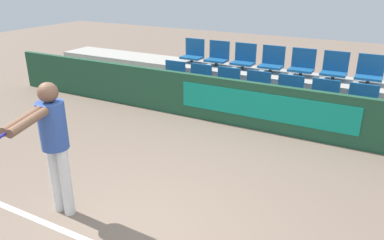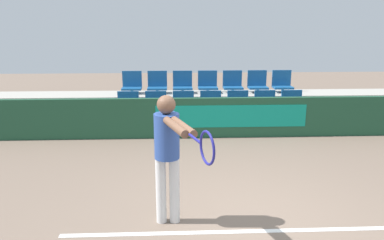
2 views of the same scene
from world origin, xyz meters
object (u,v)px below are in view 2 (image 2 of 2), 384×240
(stadium_chair_3, at_px, (211,105))
(stadium_chair_5, at_px, (265,104))
(stadium_chair_4, at_px, (238,105))
(stadium_chair_7, at_px, (132,84))
(stadium_chair_1, at_px, (156,105))
(stadium_chair_11, at_px, (233,83))
(stadium_chair_2, at_px, (183,105))
(stadium_chair_9, at_px, (183,84))
(stadium_chair_12, at_px, (257,83))
(stadium_chair_10, at_px, (208,84))
(stadium_chair_0, at_px, (128,106))
(stadium_chair_8, at_px, (157,84))
(tennis_player, at_px, (169,148))
(stadium_chair_6, at_px, (292,104))
(stadium_chair_13, at_px, (282,83))

(stadium_chair_3, xyz_separation_m, stadium_chair_5, (1.31, 0.00, 0.00))
(stadium_chair_4, relative_size, stadium_chair_7, 1.00)
(stadium_chair_1, distance_m, stadium_chair_11, 2.20)
(stadium_chair_2, distance_m, stadium_chair_9, 1.01)
(stadium_chair_7, bearing_deg, stadium_chair_1, -55.23)
(stadium_chair_5, bearing_deg, stadium_chair_12, 90.00)
(stadium_chair_4, bearing_deg, stadium_chair_5, 0.00)
(stadium_chair_10, bearing_deg, stadium_chair_3, -90.00)
(stadium_chair_0, distance_m, stadium_chair_9, 1.65)
(stadium_chair_9, distance_m, stadium_chair_10, 0.65)
(stadium_chair_3, relative_size, stadium_chair_8, 1.00)
(stadium_chair_2, height_order, stadium_chair_4, same)
(stadium_chair_9, distance_m, tennis_player, 5.33)
(stadium_chair_8, relative_size, stadium_chair_9, 1.00)
(stadium_chair_12, bearing_deg, stadium_chair_10, 180.00)
(stadium_chair_9, distance_m, stadium_chair_11, 1.31)
(stadium_chair_2, bearing_deg, stadium_chair_1, 180.00)
(stadium_chair_3, bearing_deg, stadium_chair_11, 55.23)
(stadium_chair_12, bearing_deg, stadium_chair_3, -144.24)
(stadium_chair_5, relative_size, stadium_chair_12, 1.00)
(stadium_chair_0, bearing_deg, stadium_chair_1, 0.00)
(stadium_chair_2, bearing_deg, stadium_chair_6, 0.00)
(stadium_chair_8, height_order, stadium_chair_10, same)
(stadium_chair_2, height_order, stadium_chair_13, stadium_chair_13)
(stadium_chair_0, xyz_separation_m, stadium_chair_10, (1.96, 0.94, 0.36))
(stadium_chair_1, relative_size, stadium_chair_2, 1.00)
(stadium_chair_8, relative_size, stadium_chair_12, 1.00)
(stadium_chair_6, relative_size, stadium_chair_11, 1.00)
(stadium_chair_8, relative_size, tennis_player, 0.34)
(tennis_player, bearing_deg, stadium_chair_10, 61.44)
(stadium_chair_5, relative_size, stadium_chair_13, 1.00)
(stadium_chair_7, distance_m, stadium_chair_9, 1.31)
(stadium_chair_6, distance_m, stadium_chair_10, 2.20)
(stadium_chair_4, distance_m, stadium_chair_8, 2.20)
(stadium_chair_12, bearing_deg, stadium_chair_5, -90.00)
(stadium_chair_13, bearing_deg, stadium_chair_1, -163.93)
(stadium_chair_10, height_order, stadium_chair_13, same)
(stadium_chair_5, bearing_deg, stadium_chair_2, 180.00)
(stadium_chair_5, xyz_separation_m, stadium_chair_13, (0.65, 0.94, 0.36))
(stadium_chair_11, bearing_deg, stadium_chair_2, -144.24)
(stadium_chair_11, bearing_deg, stadium_chair_4, -90.00)
(stadium_chair_11, distance_m, tennis_player, 5.55)
(stadium_chair_12, xyz_separation_m, tennis_player, (-2.23, -5.33, 0.07))
(tennis_player, bearing_deg, stadium_chair_3, 59.38)
(stadium_chair_1, relative_size, stadium_chair_8, 1.00)
(stadium_chair_1, height_order, stadium_chair_6, same)
(stadium_chair_9, height_order, stadium_chair_13, same)
(stadium_chair_6, xyz_separation_m, stadium_chair_7, (-3.92, 0.94, 0.36))
(stadium_chair_2, bearing_deg, stadium_chair_8, 124.77)
(stadium_chair_1, relative_size, stadium_chair_5, 1.00)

